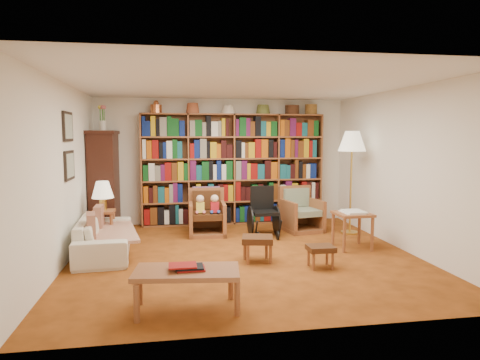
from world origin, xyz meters
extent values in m
plane|color=#964A17|center=(0.00, 0.00, 0.00)|extent=(5.00, 5.00, 0.00)
plane|color=white|center=(0.00, 0.00, 2.50)|extent=(5.00, 5.00, 0.00)
plane|color=white|center=(0.00, 2.50, 1.25)|extent=(5.00, 0.00, 5.00)
plane|color=white|center=(0.00, -2.50, 1.25)|extent=(5.00, 0.00, 5.00)
plane|color=white|center=(-2.50, 0.00, 1.25)|extent=(0.00, 5.00, 5.00)
plane|color=white|center=(2.50, 0.00, 1.25)|extent=(0.00, 5.00, 5.00)
cube|color=brown|center=(0.20, 2.34, 1.10)|extent=(3.60, 0.30, 2.20)
cube|color=black|center=(-2.25, 2.00, 0.90)|extent=(0.45, 0.90, 1.80)
cube|color=black|center=(-2.25, 2.00, 1.83)|extent=(0.50, 0.95, 0.06)
cylinder|color=white|center=(-2.25, 2.00, 1.95)|extent=(0.12, 0.12, 0.18)
cube|color=black|center=(-2.48, 0.30, 1.90)|extent=(0.03, 0.52, 0.42)
cube|color=gray|center=(-2.46, 0.30, 1.90)|extent=(0.01, 0.44, 0.34)
cube|color=black|center=(-2.48, 0.30, 1.35)|extent=(0.03, 0.52, 0.42)
cube|color=gray|center=(-2.46, 0.30, 1.35)|extent=(0.01, 0.44, 0.34)
imported|color=beige|center=(-2.05, 0.46, 0.27)|extent=(1.90, 0.83, 0.54)
cube|color=beige|center=(-2.00, 0.46, 0.30)|extent=(1.04, 1.60, 0.04)
cube|color=maroon|center=(-2.18, 0.81, 0.45)|extent=(0.12, 0.38, 0.38)
cube|color=maroon|center=(-2.18, 0.11, 0.45)|extent=(0.19, 0.39, 0.38)
cube|color=brown|center=(-2.15, 1.07, 0.53)|extent=(0.36, 0.36, 0.04)
cylinder|color=brown|center=(-2.29, 0.93, 0.26)|extent=(0.05, 0.05, 0.51)
cylinder|color=brown|center=(-2.01, 0.93, 0.26)|extent=(0.05, 0.05, 0.51)
cylinder|color=brown|center=(-2.29, 1.21, 0.26)|extent=(0.05, 0.05, 0.51)
cylinder|color=brown|center=(-2.01, 1.21, 0.26)|extent=(0.05, 0.05, 0.51)
cylinder|color=gold|center=(-2.15, 1.07, 0.65)|extent=(0.12, 0.12, 0.20)
cone|color=#F5E9C9|center=(-2.15, 1.07, 0.90)|extent=(0.35, 0.35, 0.27)
cube|color=brown|center=(-0.42, 1.41, 0.04)|extent=(0.68, 0.71, 0.07)
cube|color=brown|center=(-0.71, 1.41, 0.29)|extent=(0.09, 0.68, 0.58)
cube|color=brown|center=(-0.12, 1.41, 0.29)|extent=(0.09, 0.68, 0.58)
cube|color=brown|center=(-0.42, 1.72, 0.41)|extent=(0.65, 0.10, 0.81)
cube|color=#462412|center=(-0.42, 1.39, 0.36)|extent=(0.53, 0.59, 0.11)
cube|color=#462412|center=(-0.42, 1.65, 0.60)|extent=(0.51, 0.11, 0.34)
cube|color=#AD2E45|center=(-0.42, 1.75, 0.65)|extent=(0.51, 0.08, 0.36)
cube|color=brown|center=(1.35, 1.43, 0.04)|extent=(0.76, 0.78, 0.07)
cube|color=brown|center=(1.05, 1.43, 0.29)|extent=(0.18, 0.68, 0.58)
cube|color=brown|center=(1.64, 1.43, 0.29)|extent=(0.18, 0.68, 0.58)
cube|color=brown|center=(1.35, 1.74, 0.41)|extent=(0.66, 0.19, 0.82)
cube|color=gray|center=(1.35, 1.41, 0.36)|extent=(0.60, 0.65, 0.11)
cube|color=gray|center=(1.35, 1.67, 0.60)|extent=(0.52, 0.18, 0.34)
cube|color=black|center=(0.56, 1.10, 0.43)|extent=(0.45, 0.45, 0.06)
cube|color=black|center=(0.56, 1.31, 0.66)|extent=(0.43, 0.07, 0.43)
cylinder|color=black|center=(0.33, 1.20, 0.27)|extent=(0.03, 0.53, 0.53)
cylinder|color=black|center=(0.80, 1.20, 0.27)|extent=(0.03, 0.53, 0.53)
cylinder|color=black|center=(0.39, 0.84, 0.08)|extent=(0.03, 0.15, 0.15)
cylinder|color=black|center=(0.73, 0.84, 0.08)|extent=(0.03, 0.15, 0.15)
cylinder|color=gold|center=(2.15, 1.10, 0.02)|extent=(0.31, 0.31, 0.03)
cylinder|color=gold|center=(2.15, 1.10, 0.78)|extent=(0.03, 0.03, 1.56)
cone|color=#F5E9C9|center=(2.15, 1.10, 1.67)|extent=(0.49, 0.49, 0.36)
cube|color=brown|center=(1.75, 0.12, 0.55)|extent=(0.55, 0.55, 0.04)
cylinder|color=brown|center=(1.53, -0.11, 0.26)|extent=(0.05, 0.05, 0.53)
cylinder|color=brown|center=(1.98, -0.11, 0.26)|extent=(0.05, 0.05, 0.53)
cylinder|color=brown|center=(1.53, 0.34, 0.26)|extent=(0.05, 0.05, 0.53)
cylinder|color=brown|center=(1.98, 0.34, 0.26)|extent=(0.05, 0.05, 0.53)
cube|color=silver|center=(1.75, 0.12, 0.58)|extent=(0.32, 0.39, 0.03)
cube|color=#462412|center=(0.14, -0.34, 0.32)|extent=(0.49, 0.44, 0.09)
cylinder|color=brown|center=(-0.02, -0.47, 0.14)|extent=(0.04, 0.04, 0.28)
cylinder|color=brown|center=(0.30, -0.47, 0.14)|extent=(0.04, 0.04, 0.28)
cylinder|color=brown|center=(-0.02, -0.21, 0.14)|extent=(0.04, 0.04, 0.28)
cylinder|color=brown|center=(0.30, -0.21, 0.14)|extent=(0.04, 0.04, 0.28)
cube|color=#462412|center=(0.92, -0.74, 0.26)|extent=(0.36, 0.30, 0.07)
cylinder|color=brown|center=(0.79, -0.85, 0.11)|extent=(0.04, 0.04, 0.23)
cylinder|color=brown|center=(1.05, -0.85, 0.11)|extent=(0.04, 0.04, 0.23)
cylinder|color=brown|center=(0.79, -0.64, 0.11)|extent=(0.04, 0.04, 0.23)
cylinder|color=brown|center=(1.05, -0.64, 0.11)|extent=(0.04, 0.04, 0.23)
cube|color=brown|center=(-0.92, -1.86, 0.40)|extent=(1.12, 0.66, 0.05)
cylinder|color=brown|center=(-1.40, -2.08, 0.19)|extent=(0.06, 0.06, 0.37)
cylinder|color=brown|center=(-0.43, -2.08, 0.19)|extent=(0.06, 0.06, 0.37)
cylinder|color=brown|center=(-1.40, -1.64, 0.19)|extent=(0.06, 0.06, 0.37)
cylinder|color=brown|center=(-0.43, -1.64, 0.19)|extent=(0.06, 0.06, 0.37)
cube|color=brown|center=(-0.92, -1.86, 0.45)|extent=(0.30, 0.25, 0.05)
camera|label=1|loc=(-1.07, -6.11, 1.78)|focal=32.00mm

